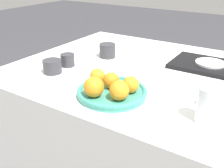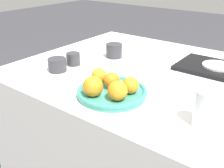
{
  "view_description": "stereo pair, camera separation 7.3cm",
  "coord_description": "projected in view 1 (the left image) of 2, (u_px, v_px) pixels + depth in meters",
  "views": [
    {
      "loc": [
        0.57,
        -1.1,
        1.18
      ],
      "look_at": [
        0.07,
        -0.32,
        0.75
      ],
      "focal_mm": 42.0,
      "sensor_mm": 36.0,
      "label": 1
    },
    {
      "loc": [
        0.63,
        -1.06,
        1.18
      ],
      "look_at": [
        0.07,
        -0.32,
        0.75
      ],
      "focal_mm": 42.0,
      "sensor_mm": 36.0,
      "label": 2
    }
  ],
  "objects": [
    {
      "name": "soy_dish",
      "position": [
        205.0,
        103.0,
        0.97
      ],
      "size": [
        0.07,
        0.07,
        0.01
      ],
      "color": "black",
      "rests_on": "table"
    },
    {
      "name": "fruit_platter",
      "position": [
        112.0,
        92.0,
        1.03
      ],
      "size": [
        0.28,
        0.28,
        0.03
      ],
      "color": "teal",
      "rests_on": "table"
    },
    {
      "name": "orange_3",
      "position": [
        94.0,
        87.0,
        0.97
      ],
      "size": [
        0.08,
        0.08,
        0.08
      ],
      "color": "orange",
      "rests_on": "fruit_platter"
    },
    {
      "name": "table",
      "position": [
        133.0,
        126.0,
        1.47
      ],
      "size": [
        1.16,
        1.04,
        0.7
      ],
      "color": "white",
      "rests_on": "ground_plane"
    },
    {
      "name": "serving_tray",
      "position": [
        210.0,
        66.0,
        1.31
      ],
      "size": [
        0.37,
        0.26,
        0.02
      ],
      "color": "black",
      "rests_on": "table"
    },
    {
      "name": "cup_1",
      "position": [
        107.0,
        51.0,
        1.44
      ],
      "size": [
        0.09,
        0.09,
        0.08
      ],
      "color": "#333338",
      "rests_on": "table"
    },
    {
      "name": "orange_1",
      "position": [
        111.0,
        80.0,
        1.04
      ],
      "size": [
        0.07,
        0.07,
        0.07
      ],
      "color": "orange",
      "rests_on": "fruit_platter"
    },
    {
      "name": "orange_2",
      "position": [
        131.0,
        85.0,
        1.0
      ],
      "size": [
        0.07,
        0.07,
        0.07
      ],
      "color": "orange",
      "rests_on": "fruit_platter"
    },
    {
      "name": "cup_0",
      "position": [
        68.0,
        60.0,
        1.32
      ],
      "size": [
        0.07,
        0.07,
        0.06
      ],
      "color": "#333338",
      "rests_on": "table"
    },
    {
      "name": "cup_2",
      "position": [
        52.0,
        66.0,
        1.24
      ],
      "size": [
        0.09,
        0.09,
        0.06
      ],
      "color": "#333338",
      "rests_on": "table"
    },
    {
      "name": "water_glass",
      "position": [
        207.0,
        105.0,
        0.84
      ],
      "size": [
        0.07,
        0.07,
        0.12
      ],
      "color": "silver",
      "rests_on": "table"
    },
    {
      "name": "orange_4",
      "position": [
        97.0,
        76.0,
        1.09
      ],
      "size": [
        0.06,
        0.06,
        0.06
      ],
      "color": "orange",
      "rests_on": "fruit_platter"
    },
    {
      "name": "napkin",
      "position": [
        137.0,
        51.0,
        1.55
      ],
      "size": [
        0.12,
        0.14,
        0.01
      ],
      "color": "white",
      "rests_on": "table"
    },
    {
      "name": "side_plate",
      "position": [
        210.0,
        63.0,
        1.3
      ],
      "size": [
        0.14,
        0.14,
        0.01
      ],
      "color": "white",
      "rests_on": "serving_tray"
    },
    {
      "name": "orange_0",
      "position": [
        119.0,
        90.0,
        0.95
      ],
      "size": [
        0.07,
        0.07,
        0.07
      ],
      "color": "orange",
      "rests_on": "fruit_platter"
    }
  ]
}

